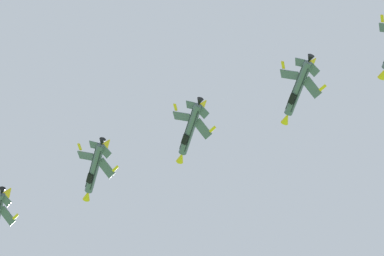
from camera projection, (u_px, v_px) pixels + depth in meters
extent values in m
cone|color=black|center=(2.00, 191.00, 185.94)|extent=(1.86, 1.99, 1.36)
cube|color=#4C5666|center=(7.00, 216.00, 187.61)|extent=(3.85, 4.07, 2.30)
cube|color=yellow|center=(16.00, 217.00, 186.40)|extent=(1.61, 1.49, 0.49)
cube|color=#4C5666|center=(6.00, 201.00, 186.30)|extent=(2.60, 2.60, 1.25)
cube|color=yellow|center=(6.00, 195.00, 188.38)|extent=(2.36, 2.97, 2.34)
cylinder|color=#4C5666|center=(95.00, 168.00, 183.31)|extent=(6.08, 11.76, 1.70)
cube|color=#232833|center=(93.00, 169.00, 182.93)|extent=(5.12, 9.88, 1.09)
cone|color=yellow|center=(87.00, 195.00, 186.91)|extent=(2.35, 2.81, 1.56)
cone|color=black|center=(102.00, 142.00, 179.90)|extent=(1.86, 1.99, 1.36)
ellipsoid|color=#192333|center=(94.00, 177.00, 185.15)|extent=(2.60, 3.53, 1.51)
cube|color=black|center=(90.00, 178.00, 183.75)|extent=(2.10, 2.56, 1.29)
cube|color=#4C5666|center=(86.00, 156.00, 183.20)|extent=(3.87, 2.27, 2.34)
cube|color=yellow|center=(80.00, 147.00, 183.31)|extent=(0.77, 1.65, 0.50)
cube|color=#4C5666|center=(106.00, 168.00, 181.54)|extent=(3.83, 4.06, 2.34)
cube|color=yellow|center=(115.00, 169.00, 180.31)|extent=(1.61, 1.49, 0.50)
cube|color=#4C5666|center=(94.00, 145.00, 181.22)|extent=(1.97, 1.70, 1.27)
cube|color=#4C5666|center=(106.00, 152.00, 180.25)|extent=(2.59, 2.59, 1.27)
cube|color=yellow|center=(105.00, 147.00, 182.34)|extent=(2.38, 2.98, 2.33)
cylinder|color=#4C5666|center=(190.00, 129.00, 180.53)|extent=(6.08, 11.76, 1.70)
cube|color=#232833|center=(189.00, 130.00, 180.16)|extent=(5.11, 9.88, 1.12)
cone|color=yellow|center=(181.00, 157.00, 184.14)|extent=(2.35, 2.81, 1.56)
cone|color=black|center=(199.00, 102.00, 177.13)|extent=(1.86, 1.99, 1.36)
ellipsoid|color=#192333|center=(188.00, 139.00, 182.37)|extent=(2.61, 3.54, 1.52)
cube|color=black|center=(185.00, 139.00, 180.98)|extent=(2.11, 2.56, 1.30)
cube|color=#4C5666|center=(182.00, 117.00, 180.50)|extent=(3.81, 2.27, 2.46)
cube|color=yellow|center=(175.00, 107.00, 180.66)|extent=(0.76, 1.65, 0.51)
cube|color=#4C5666|center=(203.00, 129.00, 178.70)|extent=(3.79, 4.00, 2.46)
cube|color=yellow|center=(213.00, 129.00, 177.41)|extent=(1.61, 1.48, 0.51)
cube|color=#4C5666|center=(191.00, 105.00, 178.48)|extent=(1.93, 1.70, 1.33)
cube|color=#4C5666|center=(203.00, 112.00, 177.43)|extent=(2.57, 2.56, 1.33)
cube|color=yellow|center=(201.00, 107.00, 179.54)|extent=(2.45, 3.00, 2.29)
cylinder|color=#4C5666|center=(298.00, 88.00, 173.24)|extent=(6.08, 11.76, 1.70)
cube|color=#232833|center=(297.00, 89.00, 172.88)|extent=(5.09, 9.87, 1.17)
cone|color=yellow|center=(286.00, 118.00, 176.85)|extent=(2.35, 2.81, 1.56)
cone|color=black|center=(310.00, 59.00, 169.84)|extent=(1.86, 1.99, 1.36)
ellipsoid|color=#192333|center=(295.00, 99.00, 175.07)|extent=(2.63, 3.54, 1.54)
cube|color=black|center=(293.00, 99.00, 173.71)|extent=(2.11, 2.56, 1.33)
cube|color=#4C5666|center=(290.00, 75.00, 173.32)|extent=(3.69, 2.25, 2.63)
cube|color=yellow|center=(283.00, 65.00, 173.56)|extent=(0.76, 1.65, 0.52)
cube|color=#4C5666|center=(312.00, 87.00, 171.30)|extent=(3.71, 3.91, 2.63)
cube|color=yellow|center=(323.00, 88.00, 169.93)|extent=(1.61, 1.48, 0.52)
cube|color=#4C5666|center=(300.00, 63.00, 171.26)|extent=(1.87, 1.70, 1.42)
cube|color=#4C5666|center=(313.00, 70.00, 170.08)|extent=(2.53, 2.52, 1.42)
cube|color=yellow|center=(311.00, 65.00, 172.22)|extent=(2.54, 3.04, 2.22)
cone|color=yellow|center=(383.00, 73.00, 175.52)|extent=(2.35, 2.81, 1.56)
cube|color=yellow|center=(382.00, 19.00, 172.33)|extent=(0.75, 1.65, 0.53)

